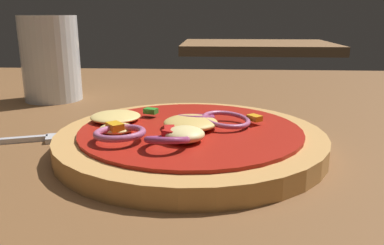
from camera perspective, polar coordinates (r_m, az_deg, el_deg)
name	(u,v)px	position (r m, az deg, el deg)	size (l,w,h in m)	color
dining_table	(254,171)	(0.36, 8.96, -6.91)	(1.25, 1.07, 0.04)	brown
pizza	(189,139)	(0.35, -0.50, -2.38)	(0.24, 0.24, 0.03)	tan
fork	(20,141)	(0.40, -23.61, -2.48)	(0.16, 0.07, 0.01)	silver
beer_glass	(51,64)	(0.59, -19.64, 8.00)	(0.08, 0.08, 0.12)	silver
background_table	(257,47)	(1.75, 9.37, 10.69)	(0.63, 0.46, 0.04)	brown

